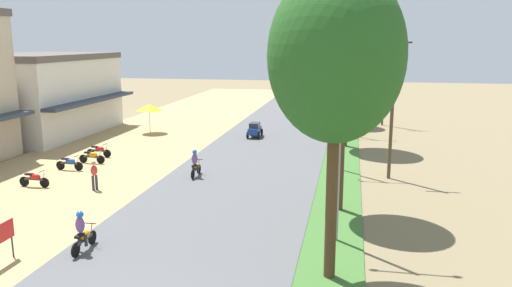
% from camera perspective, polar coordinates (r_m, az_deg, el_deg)
% --- Properties ---
extents(shophouse_mid, '(10.09, 13.28, 6.90)m').
position_cam_1_polar(shophouse_mid, '(46.91, -23.32, 5.11)').
color(shophouse_mid, silver).
rests_on(shophouse_mid, ground).
extents(parked_motorbike_second, '(1.80, 0.54, 0.94)m').
position_cam_1_polar(parked_motorbike_second, '(30.33, -23.81, -3.64)').
color(parked_motorbike_second, black).
rests_on(parked_motorbike_second, dirt_shoulder).
extents(parked_motorbike_third, '(1.80, 0.54, 0.94)m').
position_cam_1_polar(parked_motorbike_third, '(33.36, -20.36, -2.04)').
color(parked_motorbike_third, black).
rests_on(parked_motorbike_third, dirt_shoulder).
extents(parked_motorbike_fourth, '(1.80, 0.54, 0.94)m').
position_cam_1_polar(parked_motorbike_fourth, '(34.75, -18.08, -1.36)').
color(parked_motorbike_fourth, black).
rests_on(parked_motorbike_fourth, dirt_shoulder).
extents(parked_motorbike_fifth, '(1.80, 0.54, 0.94)m').
position_cam_1_polar(parked_motorbike_fifth, '(36.46, -17.36, -0.72)').
color(parked_motorbike_fifth, black).
rests_on(parked_motorbike_fifth, dirt_shoulder).
extents(street_signboard, '(0.06, 1.30, 1.50)m').
position_cam_1_polar(street_signboard, '(20.59, -26.85, -9.31)').
color(street_signboard, '#262628').
rests_on(street_signboard, dirt_shoulder).
extents(vendor_umbrella, '(2.20, 2.20, 2.52)m').
position_cam_1_polar(vendor_umbrella, '(44.62, -12.01, 4.03)').
color(vendor_umbrella, '#99999E').
rests_on(vendor_umbrella, dirt_shoulder).
extents(pedestrian_on_shoulder, '(0.43, 0.42, 1.62)m').
position_cam_1_polar(pedestrian_on_shoulder, '(28.45, -17.86, -3.30)').
color(pedestrian_on_shoulder, '#33333D').
rests_on(pedestrian_on_shoulder, dirt_shoulder).
extents(median_tree_nearest, '(4.36, 4.36, 10.28)m').
position_cam_1_polar(median_tree_nearest, '(16.24, 9.05, 9.67)').
color(median_tree_nearest, '#4C351E').
rests_on(median_tree_nearest, median_strip).
extents(median_tree_second, '(4.05, 4.05, 9.87)m').
position_cam_1_polar(median_tree_second, '(23.36, 10.04, 10.66)').
color(median_tree_second, '#4C351E').
rests_on(median_tree_second, median_strip).
extents(median_tree_third, '(4.65, 4.65, 11.57)m').
position_cam_1_polar(median_tree_third, '(38.41, 10.39, 12.27)').
color(median_tree_third, '#4C351E').
rests_on(median_tree_third, median_strip).
extents(median_tree_fourth, '(3.67, 3.67, 7.81)m').
position_cam_1_polar(median_tree_fourth, '(48.50, 9.98, 8.67)').
color(median_tree_fourth, '#4C351E').
rests_on(median_tree_fourth, median_strip).
extents(streetlamp_near, '(3.16, 0.20, 8.42)m').
position_cam_1_polar(streetlamp_near, '(19.77, 9.46, 2.31)').
color(streetlamp_near, gray).
rests_on(streetlamp_near, median_strip).
extents(streetlamp_mid, '(3.16, 0.20, 7.54)m').
position_cam_1_polar(streetlamp_mid, '(31.09, 9.98, 4.81)').
color(streetlamp_mid, gray).
rests_on(streetlamp_mid, median_strip).
extents(streetlamp_far, '(3.16, 0.20, 7.75)m').
position_cam_1_polar(streetlamp_far, '(43.66, 10.28, 6.87)').
color(streetlamp_far, gray).
rests_on(streetlamp_far, median_strip).
extents(streetlamp_farthest, '(3.16, 0.20, 7.24)m').
position_cam_1_polar(streetlamp_farthest, '(63.97, 10.50, 8.09)').
color(streetlamp_farthest, gray).
rests_on(streetlamp_farthest, median_strip).
extents(utility_pole_near, '(1.80, 0.20, 8.40)m').
position_cam_1_polar(utility_pole_near, '(30.04, 15.20, 4.28)').
color(utility_pole_near, brown).
rests_on(utility_pole_near, ground).
extents(utility_pole_far, '(1.80, 0.20, 9.35)m').
position_cam_1_polar(utility_pole_far, '(49.28, 14.36, 7.61)').
color(utility_pole_far, brown).
rests_on(utility_pole_far, ground).
extents(car_hatchback_blue, '(1.04, 2.00, 1.23)m').
position_cam_1_polar(car_hatchback_blue, '(41.79, -0.14, 1.61)').
color(car_hatchback_blue, navy).
rests_on(car_hatchback_blue, road_strip).
extents(car_hatchback_silver, '(1.04, 2.00, 1.23)m').
position_cam_1_polar(car_hatchback_silver, '(49.31, 5.19, 3.11)').
color(car_hatchback_silver, '#B7BCC1').
rests_on(car_hatchback_silver, road_strip).
extents(motorbike_foreground_rider, '(0.54, 1.80, 1.66)m').
position_cam_1_polar(motorbike_foreground_rider, '(20.53, -19.07, -9.47)').
color(motorbike_foreground_rider, black).
rests_on(motorbike_foreground_rider, road_strip).
extents(motorbike_ahead_second, '(0.54, 1.80, 1.66)m').
position_cam_1_polar(motorbike_ahead_second, '(29.93, -6.88, -2.31)').
color(motorbike_ahead_second, black).
rests_on(motorbike_ahead_second, road_strip).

